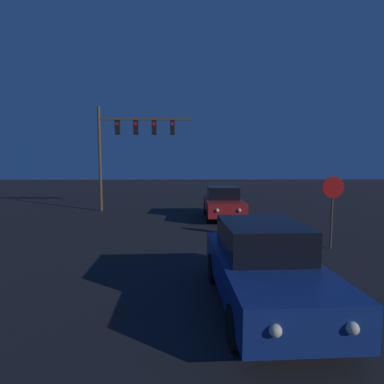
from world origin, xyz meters
name	(u,v)px	position (x,y,z in m)	size (l,w,h in m)	color
car_near	(263,265)	(1.41, 8.32, 0.87)	(2.13, 4.69, 1.75)	navy
car_far	(223,202)	(1.78, 18.66, 0.87)	(2.01, 4.64, 1.75)	#B21E1E
traffic_signal_mast	(128,138)	(-3.92, 21.32, 4.63)	(5.84, 0.30, 6.59)	brown
stop_sign	(333,198)	(4.90, 12.53, 1.81)	(0.76, 0.07, 2.57)	brown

